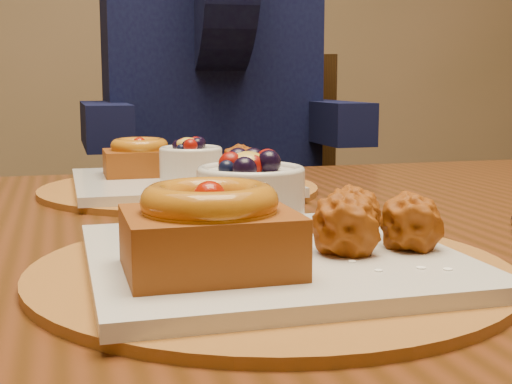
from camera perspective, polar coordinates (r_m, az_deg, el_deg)
dining_table at (r=0.79m, az=-3.43°, el=-7.90°), size 1.60×0.90×0.76m
place_setting_near at (r=0.56m, az=0.70°, el=-3.79°), size 0.38×0.38×0.09m
place_setting_far at (r=0.98m, az=-6.23°, el=1.19°), size 0.38×0.38×0.08m
chair_far at (r=1.80m, az=-1.46°, el=-2.89°), size 0.62×0.62×0.97m
diner at (r=1.56m, az=-3.76°, el=10.67°), size 0.55×0.52×0.90m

